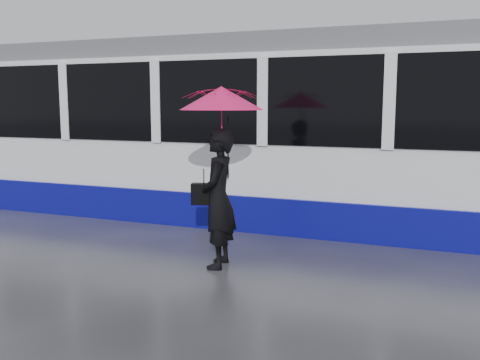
% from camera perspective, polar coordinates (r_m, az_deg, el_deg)
% --- Properties ---
extents(ground, '(90.00, 90.00, 0.00)m').
position_cam_1_polar(ground, '(7.65, 4.71, -8.36)').
color(ground, '#2A2B2F').
rests_on(ground, ground).
extents(rails, '(34.00, 1.51, 0.02)m').
position_cam_1_polar(rails, '(9.99, 8.96, -4.43)').
color(rails, '#3F3D38').
rests_on(rails, ground).
extents(tram, '(26.00, 2.56, 3.35)m').
position_cam_1_polar(tram, '(10.50, -3.09, 5.24)').
color(tram, white).
rests_on(tram, ground).
extents(woman, '(0.58, 0.75, 1.85)m').
position_cam_1_polar(woman, '(7.07, -2.32, -1.99)').
color(woman, black).
rests_on(woman, ground).
extents(umbrella, '(1.29, 1.29, 1.25)m').
position_cam_1_polar(umbrella, '(6.94, -1.99, 6.98)').
color(umbrella, '#EF145D').
rests_on(umbrella, ground).
extents(handbag, '(0.35, 0.21, 0.47)m').
position_cam_1_polar(handbag, '(7.17, -3.86, -1.49)').
color(handbag, black).
rests_on(handbag, ground).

